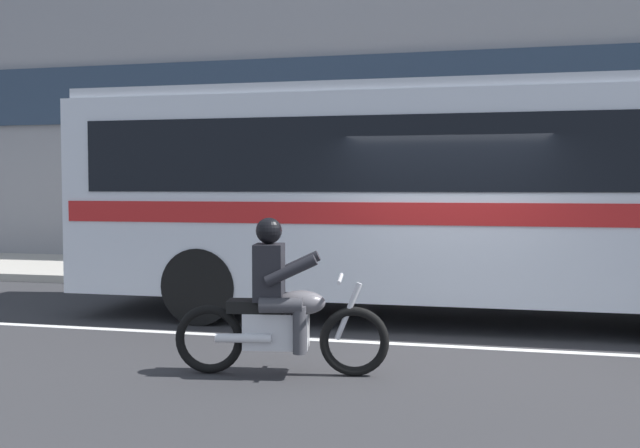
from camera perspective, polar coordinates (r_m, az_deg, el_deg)
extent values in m
plane|color=#2B2B2D|center=(9.22, 9.91, -8.74)|extent=(60.00, 60.00, 0.00)
cube|color=#A39E93|center=(14.24, 11.10, -4.27)|extent=(28.00, 3.80, 0.15)
cube|color=silver|center=(8.64, 9.67, -9.53)|extent=(26.60, 0.14, 0.01)
cube|color=gray|center=(16.89, 11.61, 16.60)|extent=(28.00, 0.80, 11.70)
cube|color=#233347|center=(16.13, 11.50, 10.90)|extent=(25.76, 0.10, 1.40)
cube|color=silver|center=(10.23, 10.31, 2.18)|extent=(10.55, 2.66, 2.70)
cube|color=black|center=(10.23, 10.34, 5.26)|extent=(9.71, 2.69, 0.96)
cube|color=red|center=(10.23, 10.30, 1.06)|extent=(10.34, 2.69, 0.28)
cube|color=#ADB1BA|center=(10.30, 10.39, 10.04)|extent=(10.34, 2.53, 0.16)
cylinder|color=black|center=(9.89, -9.44, -4.88)|extent=(1.04, 0.30, 1.04)
torus|color=black|center=(7.18, 2.74, -9.29)|extent=(0.70, 0.20, 0.69)
torus|color=black|center=(7.35, -8.78, -9.02)|extent=(0.70, 0.20, 0.69)
cube|color=silver|center=(7.21, -3.49, -8.42)|extent=(0.68, 0.38, 0.36)
ellipsoid|color=#59565B|center=(7.14, -1.50, -6.25)|extent=(0.52, 0.35, 0.24)
cube|color=black|center=(7.20, -5.09, -6.50)|extent=(0.59, 0.35, 0.12)
cylinder|color=silver|center=(7.12, 2.26, -6.93)|extent=(0.28, 0.10, 0.58)
cylinder|color=silver|center=(7.07, 1.61, -4.37)|extent=(0.14, 0.64, 0.04)
cylinder|color=silver|center=(7.12, -6.09, -9.00)|extent=(0.56, 0.18, 0.09)
cube|color=black|center=(7.13, -4.07, -3.83)|extent=(0.33, 0.40, 0.56)
sphere|color=black|center=(7.09, -4.08, -0.54)|extent=(0.26, 0.26, 0.26)
cylinder|color=#38383D|center=(7.33, -2.77, -6.00)|extent=(0.44, 0.21, 0.15)
cylinder|color=#38383D|center=(7.35, -1.36, -7.87)|extent=(0.13, 0.13, 0.46)
cylinder|color=#38383D|center=(6.98, -3.12, -6.47)|extent=(0.44, 0.21, 0.15)
cylinder|color=#38383D|center=(7.00, -1.64, -8.43)|extent=(0.13, 0.13, 0.46)
cylinder|color=black|center=(7.29, -1.97, -3.35)|extent=(0.53, 0.19, 0.32)
cylinder|color=black|center=(6.90, -2.33, -3.72)|extent=(0.53, 0.19, 0.32)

